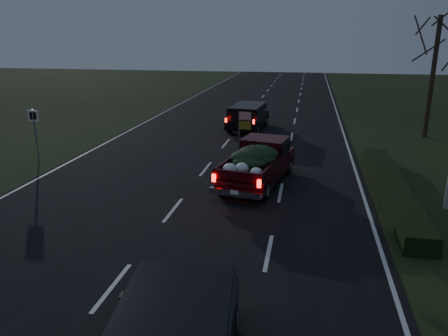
% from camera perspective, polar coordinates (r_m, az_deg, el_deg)
% --- Properties ---
extents(ground, '(120.00, 120.00, 0.00)m').
position_cam_1_polar(ground, '(15.56, -6.66, -5.52)').
color(ground, black).
rests_on(ground, ground).
extents(road_asphalt, '(14.00, 120.00, 0.02)m').
position_cam_1_polar(road_asphalt, '(15.55, -6.66, -5.49)').
color(road_asphalt, black).
rests_on(road_asphalt, ground).
extents(hedge_row, '(1.00, 10.00, 0.60)m').
position_cam_1_polar(hedge_row, '(17.91, 21.07, -2.50)').
color(hedge_row, black).
rests_on(hedge_row, ground).
extents(route_sign, '(0.55, 0.08, 2.50)m').
position_cam_1_polar(route_sign, '(23.13, -23.51, 4.96)').
color(route_sign, gray).
rests_on(route_sign, ground).
extents(bare_tree_far, '(3.60, 3.60, 7.00)m').
position_cam_1_polar(bare_tree_far, '(28.56, 26.01, 13.96)').
color(bare_tree_far, black).
rests_on(bare_tree_far, ground).
extents(pickup_truck, '(2.83, 5.29, 2.63)m').
position_cam_1_polar(pickup_truck, '(18.01, 4.52, 1.02)').
color(pickup_truck, '#3C080D').
rests_on(pickup_truck, ground).
extents(lead_suv, '(2.33, 4.75, 1.32)m').
position_cam_1_polar(lead_suv, '(28.46, 3.14, 7.02)').
color(lead_suv, black).
rests_on(lead_suv, ground).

